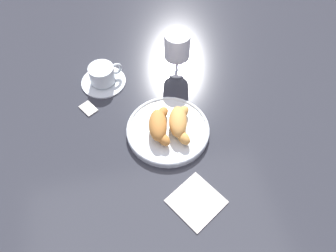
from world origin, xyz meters
TOP-DOWN VIEW (x-y plane):
  - ground_plane at (0.00, 0.00)m, footprint 2.20×2.20m
  - pastry_plate at (0.00, 0.01)m, footprint 0.23×0.23m
  - croissant_large at (-0.00, -0.01)m, footprint 0.14×0.08m
  - croissant_small at (0.00, 0.04)m, footprint 0.13×0.08m
  - coffee_cup_near at (-0.23, -0.14)m, footprint 0.14×0.14m
  - juice_glass_left at (-0.23, 0.09)m, footprint 0.08×0.08m
  - sugar_packet at (-0.13, -0.19)m, footprint 0.06×0.06m
  - folded_napkin at (0.21, 0.04)m, footprint 0.15×0.15m

SIDE VIEW (x-z plane):
  - ground_plane at x=0.00m, z-range 0.00..0.00m
  - folded_napkin at x=0.21m, z-range 0.00..0.01m
  - sugar_packet at x=-0.13m, z-range 0.00..0.01m
  - pastry_plate at x=0.00m, z-range 0.00..0.02m
  - coffee_cup_near at x=-0.23m, z-range 0.00..0.06m
  - croissant_large at x=0.00m, z-range 0.02..0.06m
  - croissant_small at x=0.00m, z-range 0.02..0.06m
  - juice_glass_left at x=-0.23m, z-range 0.02..0.16m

